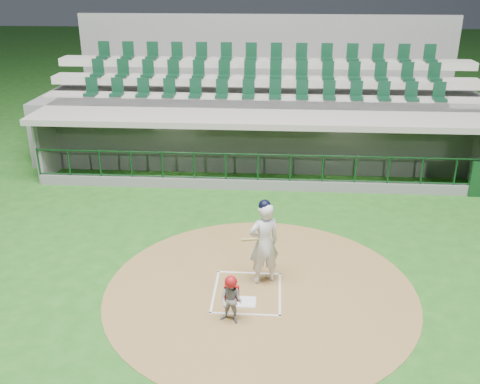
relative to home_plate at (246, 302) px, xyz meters
The scene contains 8 objects.
ground 0.70m from the home_plate, 90.00° to the left, with size 120.00×120.00×0.00m, color #1B4F16.
dirt_circle 0.58m from the home_plate, 59.04° to the left, with size 7.20×7.20×0.01m, color brown.
home_plate is the anchor object (origin of this frame).
batter_box_chalk 0.40m from the home_plate, 90.00° to the left, with size 1.55×1.80×0.01m.
dugout_structure 8.59m from the home_plate, 89.76° to the left, with size 16.40×3.70×3.00m.
seating_deck 11.69m from the home_plate, 90.00° to the left, with size 17.00×6.72×5.15m.
batter 1.43m from the home_plate, 68.94° to the left, with size 0.98×1.02×2.11m.
catcher 0.94m from the home_plate, 110.96° to the right, with size 0.60×0.54×1.11m.
Camera 1 is at (0.55, -10.74, 6.89)m, focal length 40.00 mm.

